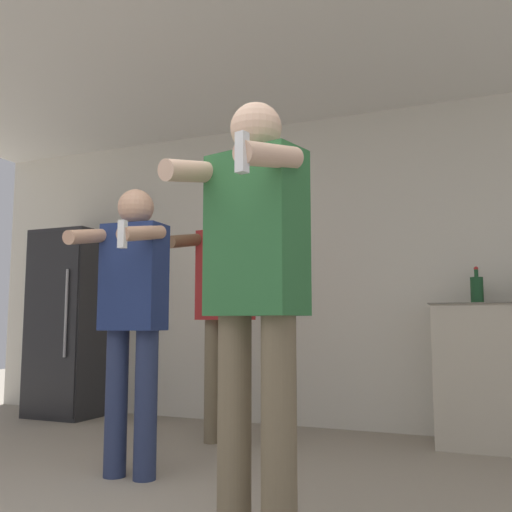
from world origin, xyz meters
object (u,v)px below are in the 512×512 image
object	(u,v)px
refrigerator	(73,323)
person_spectator_back	(224,293)
bottle_green_wine	(477,289)
person_man_side	(132,305)
person_woman_foreground	(255,282)

from	to	relation	value
refrigerator	person_spectator_back	xyz separation A→B (m)	(1.82, -0.56, 0.21)
bottle_green_wine	person_man_side	bearing A→B (deg)	-136.89
bottle_green_wine	person_man_side	distance (m)	2.40
refrigerator	person_man_side	size ratio (longest dim) A/B	1.05
person_woman_foreground	person_spectator_back	world-z (taller)	person_woman_foreground
refrigerator	person_woman_foreground	bearing A→B (deg)	-38.30
person_woman_foreground	person_spectator_back	xyz separation A→B (m)	(-0.92, 1.60, 0.05)
refrigerator	bottle_green_wine	size ratio (longest dim) A/B	6.35
person_man_side	person_spectator_back	world-z (taller)	person_spectator_back
person_spectator_back	person_man_side	bearing A→B (deg)	-95.52
person_woman_foreground	bottle_green_wine	bearing A→B (deg)	71.89
refrigerator	person_woman_foreground	world-z (taller)	person_woman_foreground
bottle_green_wine	person_woman_foreground	world-z (taller)	person_woman_foreground
person_woman_foreground	person_man_side	size ratio (longest dim) A/B	1.08
person_woman_foreground	person_spectator_back	bearing A→B (deg)	119.86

